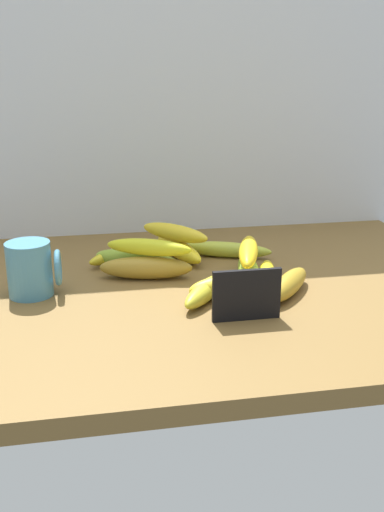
{
  "coord_description": "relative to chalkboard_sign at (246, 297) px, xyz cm",
  "views": [
    {
      "loc": [
        -19.84,
        -96.52,
        41.35
      ],
      "look_at": [
        -1.44,
        2.6,
        8.0
      ],
      "focal_mm": 40.33,
      "sensor_mm": 36.0,
      "label": 1
    }
  ],
  "objects": [
    {
      "name": "banana_1",
      "position": [
        -0.27,
        9.6,
        -1.75
      ],
      "size": [
        15.62,
        6.9,
        4.21
      ],
      "primitive_type": "ellipsoid",
      "rotation": [
        0.0,
        0.0,
        3.32
      ],
      "color": "yellow",
      "rests_on": "counter_top"
    },
    {
      "name": "back_wall",
      "position": [
        -3.88,
        54.72,
        28.14
      ],
      "size": [
        130.0,
        2.0,
        70.0
      ],
      "primitive_type": "cube",
      "color": "silver",
      "rests_on": "ground"
    },
    {
      "name": "banana_4",
      "position": [
        -14.58,
        25.78,
        -1.73
      ],
      "size": [
        18.48,
        13.9,
        4.25
      ],
      "primitive_type": "ellipsoid",
      "rotation": [
        0.0,
        0.0,
        2.57
      ],
      "color": "#8AAB30",
      "rests_on": "counter_top"
    },
    {
      "name": "banana_10",
      "position": [
        -6.36,
        32.49,
        1.72
      ],
      "size": [
        13.91,
        14.38,
        3.47
      ],
      "primitive_type": "ellipsoid",
      "rotation": [
        0.0,
        0.0,
        5.47
      ],
      "color": "yellow",
      "rests_on": "banana_5"
    },
    {
      "name": "banana_3",
      "position": [
        -4.66,
        8.91,
        -2.14
      ],
      "size": [
        11.64,
        14.27,
        3.43
      ],
      "primitive_type": "ellipsoid",
      "rotation": [
        0.0,
        0.0,
        4.09
      ],
      "color": "gold",
      "rests_on": "counter_top"
    },
    {
      "name": "banana_9",
      "position": [
        4.07,
        31.35,
        -2.21
      ],
      "size": [
        19.68,
        10.48,
        3.29
      ],
      "primitive_type": "ellipsoid",
      "rotation": [
        0.0,
        0.0,
        5.9
      ],
      "color": "#ACB937",
      "rests_on": "counter_top"
    },
    {
      "name": "chalkboard_sign",
      "position": [
        0.0,
        0.0,
        0.0
      ],
      "size": [
        11.0,
        1.8,
        8.4
      ],
      "color": "black",
      "rests_on": "counter_top"
    },
    {
      "name": "banana_2",
      "position": [
        7.02,
        11.82,
        -2.14
      ],
      "size": [
        10.08,
        20.93,
        3.43
      ],
      "primitive_type": "ellipsoid",
      "rotation": [
        0.0,
        0.0,
        4.38
      ],
      "color": "yellow",
      "rests_on": "counter_top"
    },
    {
      "name": "banana_7",
      "position": [
        10.33,
        8.92,
        -1.95
      ],
      "size": [
        12.66,
        14.57,
        3.82
      ],
      "primitive_type": "ellipsoid",
      "rotation": [
        0.0,
        0.0,
        0.9
      ],
      "color": "#A58221",
      "rests_on": "counter_top"
    },
    {
      "name": "counter_top",
      "position": [
        -3.88,
        15.72,
        -5.36
      ],
      "size": [
        110.0,
        76.0,
        3.0
      ],
      "primitive_type": "cube",
      "color": "brown",
      "rests_on": "ground"
    },
    {
      "name": "banana_8",
      "position": [
        -13.62,
        21.39,
        -1.71
      ],
      "size": [
        18.11,
        7.68,
        4.29
      ],
      "primitive_type": "ellipsoid",
      "rotation": [
        0.0,
        0.0,
        2.94
      ],
      "color": "olive",
      "rests_on": "counter_top"
    },
    {
      "name": "banana_0",
      "position": [
        4.99,
        16.0,
        -1.92
      ],
      "size": [
        7.41,
        20.24,
        3.88
      ],
      "primitive_type": "ellipsoid",
      "rotation": [
        0.0,
        0.0,
        1.39
      ],
      "color": "#95C134",
      "rests_on": "counter_top"
    },
    {
      "name": "coffee_mug",
      "position": [
        -34.04,
        16.87,
        0.97
      ],
      "size": [
        9.21,
        7.71,
        9.65
      ],
      "color": "teal",
      "rests_on": "counter_top"
    },
    {
      "name": "banana_11",
      "position": [
        5.18,
        17.33,
        1.76
      ],
      "size": [
        8.42,
        17.38,
        3.48
      ],
      "primitive_type": "ellipsoid",
      "rotation": [
        0.0,
        0.0,
        1.27
      ],
      "color": "yellow",
      "rests_on": "banana_0"
    },
    {
      "name": "banana_5",
      "position": [
        -5.51,
        32.8,
        -1.93
      ],
      "size": [
        9.28,
        18.93,
        3.85
      ],
      "primitive_type": "ellipsoid",
      "rotation": [
        0.0,
        0.0,
        5.02
      ],
      "color": "yellow",
      "rests_on": "counter_top"
    },
    {
      "name": "banana_12",
      "position": [
        -12.89,
        22.23,
        2.06
      ],
      "size": [
        16.48,
        9.77,
        3.24
      ],
      "primitive_type": "ellipsoid",
      "rotation": [
        0.0,
        0.0,
        2.72
      ],
      "color": "#CDCF1F",
      "rests_on": "banana_8"
    },
    {
      "name": "banana_6",
      "position": [
        -16.8,
        32.99,
        -2.24
      ],
      "size": [
        16.49,
        13.2,
        3.23
      ],
      "primitive_type": "ellipsoid",
      "rotation": [
        0.0,
        0.0,
        0.63
      ],
      "color": "gold",
      "rests_on": "counter_top"
    }
  ]
}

